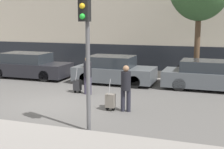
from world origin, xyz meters
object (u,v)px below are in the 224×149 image
Objects in this scene: parked_car_0 at (29,66)px; pedestrian_right at (126,86)px; trolley_left at (77,85)px; parked_bicycle at (192,71)px; parked_car_1 at (114,71)px; traffic_light at (86,34)px; pedestrian_left at (88,73)px; trolley_right at (110,101)px; parked_car_2 at (211,76)px.

pedestrian_right reaches higher than parked_car_0.
pedestrian_right is at bearing -35.48° from trolley_left.
parked_car_1 is at bearing -149.70° from parked_bicycle.
traffic_light is (6.56, -6.87, 2.14)m from parked_car_0.
parked_car_0 is at bearing 160.82° from pedestrian_left.
parked_bicycle is (2.11, 9.06, -2.30)m from traffic_light.
parked_bicycle is at bearing 67.07° from pedestrian_right.
trolley_left is 6.51m from parked_bicycle.
pedestrian_left reaches higher than parked_car_0.
pedestrian_left is 1.43× the size of trolley_right.
pedestrian_left is 1.00× the size of pedestrian_right.
trolley_left is 0.68× the size of pedestrian_right.
parked_car_1 is 4.27m from parked_bicycle.
pedestrian_right is (2.28, -1.92, 0.00)m from pedestrian_left.
pedestrian_right reaches higher than parked_bicycle.
parked_car_1 is at bearing 0.41° from parked_car_0.
trolley_left reaches higher than parked_bicycle.
pedestrian_left reaches higher than trolley_left.
parked_car_1 is 2.47× the size of pedestrian_right.
parked_car_0 is 1.14× the size of parked_car_1.
trolley_left is 3.10m from trolley_right.
parked_car_2 is 7.96m from traffic_light.
pedestrian_left reaches higher than parked_bicycle.
traffic_light is (-3.11, -7.01, 2.15)m from parked_car_2.
traffic_light reaches higher than parked_car_0.
parked_car_1 reaches higher than trolley_right.
parked_car_0 is 2.82× the size of pedestrian_left.
pedestrian_left is 2.71m from trolley_right.
parked_car_0 is 4.02× the size of trolley_right.
pedestrian_right is (-2.68, -4.66, 0.29)m from parked_car_2.
parked_car_1 is at bearing -178.74° from parked_car_2.
parked_car_0 is 7.94m from trolley_right.
parked_car_0 is 2.59× the size of parked_bicycle.
parked_car_2 is 5.38m from pedestrian_right.
trolley_right is at bearing -35.55° from parked_car_0.
pedestrian_left is at bearing -129.57° from parked_bicycle.
parked_car_2 is at bearing 38.72° from pedestrian_left.
trolley_right reaches higher than parked_bicycle.
parked_car_1 is (4.99, 0.04, 0.00)m from parked_car_0.
parked_car_0 is 5.39m from pedestrian_left.
parked_car_2 is 5.67m from pedestrian_left.
trolley_right is at bearing -179.94° from pedestrian_right.
pedestrian_right is 3.03m from traffic_light.
parked_car_0 is 4.99m from parked_car_1.
pedestrian_left reaches higher than trolley_right.
parked_car_1 is at bearing 102.79° from traffic_light.
parked_car_1 reaches higher than parked_car_2.
parked_car_0 is at bearing 148.93° from trolley_left.
pedestrian_left is at bearing 130.92° from trolley_right.
pedestrian_right is 0.42× the size of traffic_light.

